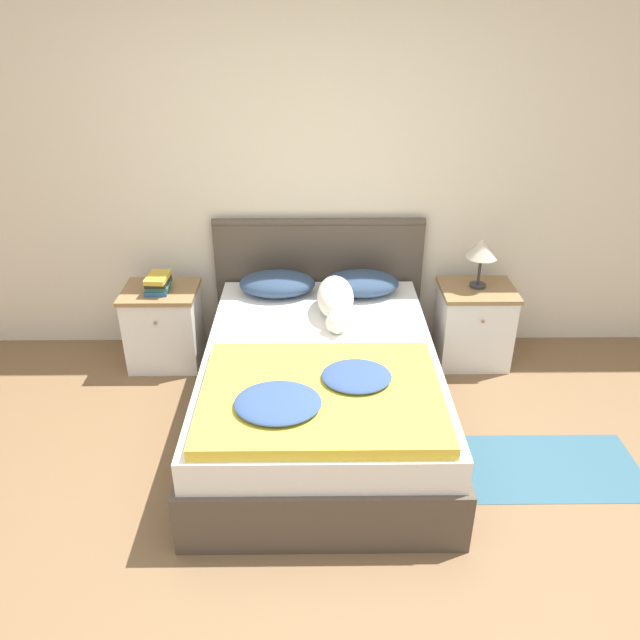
{
  "coord_description": "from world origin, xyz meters",
  "views": [
    {
      "loc": [
        0.08,
        -2.03,
        2.37
      ],
      "look_at": [
        0.12,
        1.24,
        0.62
      ],
      "focal_mm": 35.0,
      "sensor_mm": 36.0,
      "label": 1
    }
  ],
  "objects_px": {
    "nightstand_right": "(473,325)",
    "book_stack": "(158,283)",
    "nightstand_left": "(164,326)",
    "table_lamp": "(482,250)",
    "pillow_left": "(277,284)",
    "pillow_right": "(361,283)",
    "dog": "(336,300)",
    "bed": "(320,390)"
  },
  "relations": [
    {
      "from": "bed",
      "to": "pillow_left",
      "type": "bearing_deg",
      "value": 110.21
    },
    {
      "from": "nightstand_right",
      "to": "pillow_right",
      "type": "relative_size",
      "value": 1.1
    },
    {
      "from": "dog",
      "to": "nightstand_left",
      "type": "bearing_deg",
      "value": 166.67
    },
    {
      "from": "bed",
      "to": "pillow_right",
      "type": "relative_size",
      "value": 3.86
    },
    {
      "from": "pillow_left",
      "to": "dog",
      "type": "distance_m",
      "value": 0.49
    },
    {
      "from": "pillow_left",
      "to": "dog",
      "type": "relative_size",
      "value": 0.79
    },
    {
      "from": "nightstand_left",
      "to": "table_lamp",
      "type": "distance_m",
      "value": 2.24
    },
    {
      "from": "book_stack",
      "to": "table_lamp",
      "type": "height_order",
      "value": "table_lamp"
    },
    {
      "from": "nightstand_right",
      "to": "bed",
      "type": "bearing_deg",
      "value": -145.26
    },
    {
      "from": "bed",
      "to": "table_lamp",
      "type": "height_order",
      "value": "table_lamp"
    },
    {
      "from": "pillow_right",
      "to": "table_lamp",
      "type": "relative_size",
      "value": 1.49
    },
    {
      "from": "pillow_left",
      "to": "pillow_right",
      "type": "height_order",
      "value": "same"
    },
    {
      "from": "book_stack",
      "to": "nightstand_left",
      "type": "bearing_deg",
      "value": 98.23
    },
    {
      "from": "nightstand_left",
      "to": "book_stack",
      "type": "height_order",
      "value": "book_stack"
    },
    {
      "from": "nightstand_left",
      "to": "nightstand_right",
      "type": "height_order",
      "value": "same"
    },
    {
      "from": "table_lamp",
      "to": "pillow_left",
      "type": "bearing_deg",
      "value": -179.86
    },
    {
      "from": "nightstand_left",
      "to": "book_stack",
      "type": "distance_m",
      "value": 0.34
    },
    {
      "from": "nightstand_left",
      "to": "dog",
      "type": "bearing_deg",
      "value": -13.33
    },
    {
      "from": "nightstand_right",
      "to": "table_lamp",
      "type": "bearing_deg",
      "value": 90.0
    },
    {
      "from": "nightstand_left",
      "to": "pillow_left",
      "type": "distance_m",
      "value": 0.86
    },
    {
      "from": "pillow_left",
      "to": "table_lamp",
      "type": "height_order",
      "value": "table_lamp"
    },
    {
      "from": "nightstand_right",
      "to": "book_stack",
      "type": "height_order",
      "value": "book_stack"
    },
    {
      "from": "nightstand_left",
      "to": "pillow_right",
      "type": "distance_m",
      "value": 1.4
    },
    {
      "from": "nightstand_left",
      "to": "book_stack",
      "type": "xyz_separation_m",
      "value": [
        0.0,
        -0.02,
        0.34
      ]
    },
    {
      "from": "nightstand_left",
      "to": "dog",
      "type": "height_order",
      "value": "dog"
    },
    {
      "from": "dog",
      "to": "book_stack",
      "type": "xyz_separation_m",
      "value": [
        -1.18,
        0.26,
        0.0
      ]
    },
    {
      "from": "pillow_right",
      "to": "nightstand_right",
      "type": "bearing_deg",
      "value": -1.61
    },
    {
      "from": "pillow_left",
      "to": "book_stack",
      "type": "xyz_separation_m",
      "value": [
        -0.8,
        -0.04,
        0.03
      ]
    },
    {
      "from": "bed",
      "to": "pillow_right",
      "type": "bearing_deg",
      "value": 69.79
    },
    {
      "from": "pillow_left",
      "to": "pillow_right",
      "type": "distance_m",
      "value": 0.57
    },
    {
      "from": "nightstand_right",
      "to": "pillow_right",
      "type": "bearing_deg",
      "value": 178.39
    },
    {
      "from": "nightstand_left",
      "to": "nightstand_right",
      "type": "distance_m",
      "value": 2.17
    },
    {
      "from": "bed",
      "to": "book_stack",
      "type": "distance_m",
      "value": 1.36
    },
    {
      "from": "nightstand_left",
      "to": "pillow_right",
      "type": "xyz_separation_m",
      "value": [
        1.37,
        0.02,
        0.31
      ]
    },
    {
      "from": "pillow_right",
      "to": "table_lamp",
      "type": "height_order",
      "value": "table_lamp"
    },
    {
      "from": "table_lamp",
      "to": "book_stack",
      "type": "bearing_deg",
      "value": -178.81
    },
    {
      "from": "nightstand_right",
      "to": "pillow_left",
      "type": "relative_size",
      "value": 1.1
    },
    {
      "from": "pillow_right",
      "to": "bed",
      "type": "bearing_deg",
      "value": -110.21
    },
    {
      "from": "pillow_left",
      "to": "pillow_right",
      "type": "bearing_deg",
      "value": 0.0
    },
    {
      "from": "dog",
      "to": "pillow_right",
      "type": "bearing_deg",
      "value": 58.94
    },
    {
      "from": "nightstand_left",
      "to": "pillow_left",
      "type": "bearing_deg",
      "value": 1.61
    },
    {
      "from": "dog",
      "to": "table_lamp",
      "type": "relative_size",
      "value": 1.89
    }
  ]
}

